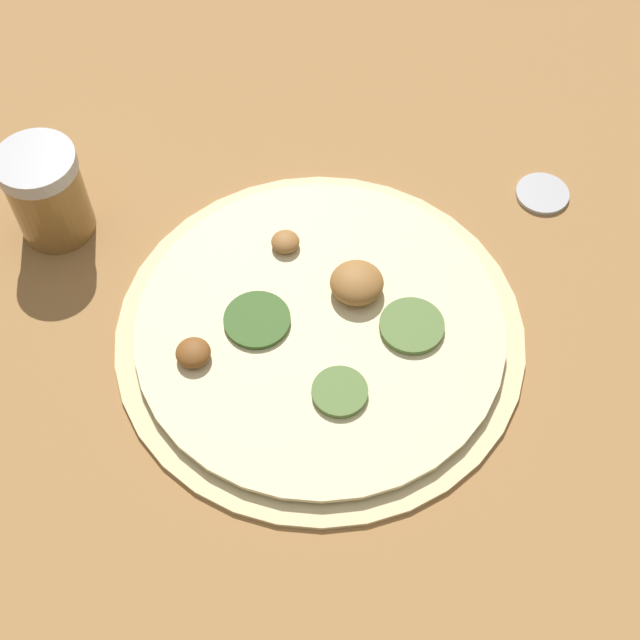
% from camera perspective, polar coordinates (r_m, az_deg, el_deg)
% --- Properties ---
extents(ground_plane, '(3.00, 3.00, 0.00)m').
position_cam_1_polar(ground_plane, '(0.64, -0.00, -0.86)').
color(ground_plane, '#9E703F').
extents(pizza, '(0.29, 0.29, 0.03)m').
position_cam_1_polar(pizza, '(0.64, 0.03, -0.51)').
color(pizza, beige).
rests_on(pizza, ground_plane).
extents(spice_jar, '(0.06, 0.06, 0.08)m').
position_cam_1_polar(spice_jar, '(0.70, -17.07, 7.76)').
color(spice_jar, olive).
rests_on(spice_jar, ground_plane).
extents(loose_cap, '(0.04, 0.04, 0.01)m').
position_cam_1_polar(loose_cap, '(0.74, 14.07, 7.94)').
color(loose_cap, '#B2B2B7').
rests_on(loose_cap, ground_plane).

